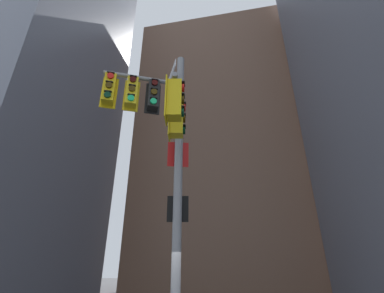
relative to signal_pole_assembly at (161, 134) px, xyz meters
The scene contains 3 objects.
building_tower_left 22.63m from the signal_pole_assembly, 149.99° to the left, with size 12.63×12.63×37.85m, color slate.
building_mid_block 26.08m from the signal_pole_assembly, 88.82° to the left, with size 17.55×17.55×29.31m, color brown.
signal_pole_assembly is the anchor object (origin of this frame).
Camera 1 is at (1.79, -7.02, 2.12)m, focal length 24.91 mm.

